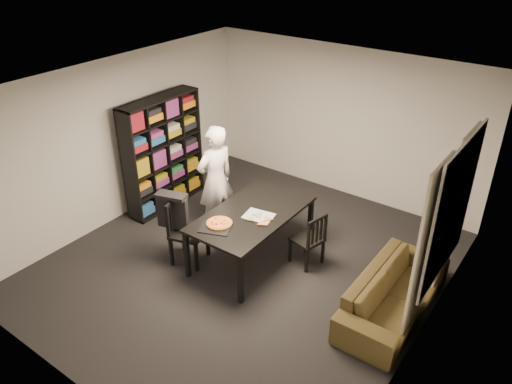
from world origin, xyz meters
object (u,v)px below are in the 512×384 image
Objects in this scene: pepperoni_pizza at (219,223)px; baking_tray at (216,228)px; person at (216,180)px; sofa at (394,293)px; chair_left at (182,226)px; dining_table at (252,217)px; chair_right at (311,237)px; bookshelf at (163,153)px.

baking_tray is at bearing -83.55° from pepperoni_pizza.
sofa is (3.01, -0.17, -0.59)m from person.
baking_tray is 1.14× the size of pepperoni_pizza.
chair_left is 2.45× the size of baking_tray.
chair_right is (0.78, 0.35, -0.22)m from dining_table.
bookshelf is 4.29m from sofa.
chair_right is 1.36m from baking_tray.
bookshelf is 1.23m from person.
baking_tray is at bearing -104.71° from dining_table.
dining_table is 2.15m from sofa.
bookshelf reaches higher than dining_table.
chair_right reaches higher than pepperoni_pizza.
chair_right is (1.55, 0.95, -0.09)m from chair_left.
bookshelf is 5.43× the size of pepperoni_pizza.
bookshelf reaches higher than pepperoni_pizza.
dining_table is 4.59× the size of baking_tray.
pepperoni_pizza is at bearing 96.45° from baking_tray.
baking_tray is at bearing -106.44° from chair_left.
bookshelf is 2.22m from baking_tray.
chair_right is 1.31m from pepperoni_pizza.
dining_table is at bearing -69.06° from chair_left.
sofa is at bearing 93.73° from chair_right.
baking_tray is at bearing -31.42° from chair_right.
sofa is (2.10, 0.12, -0.41)m from dining_table.
sofa is at bearing 15.55° from pepperoni_pizza.
dining_table is 0.99m from chair_left.
baking_tray is 0.20× the size of sofa.
baking_tray reaches higher than dining_table.
person is 3.07m from sofa.
baking_tray reaches higher than sofa.
dining_table is 5.25× the size of pepperoni_pizza.
chair_left is 1.82m from chair_right.
dining_table is at bearing -11.10° from bookshelf.
person reaches higher than pepperoni_pizza.
pepperoni_pizza is at bearing 105.55° from sofa.
pepperoni_pizza is at bearing 56.50° from person.
bookshelf is 4.75× the size of baking_tray.
person is at bearing -75.03° from chair_right.
chair_left reaches higher than chair_right.
chair_left is 0.66m from pepperoni_pizza.
chair_right is (2.90, -0.07, -0.48)m from bookshelf.
bookshelf is 2.29× the size of chair_right.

